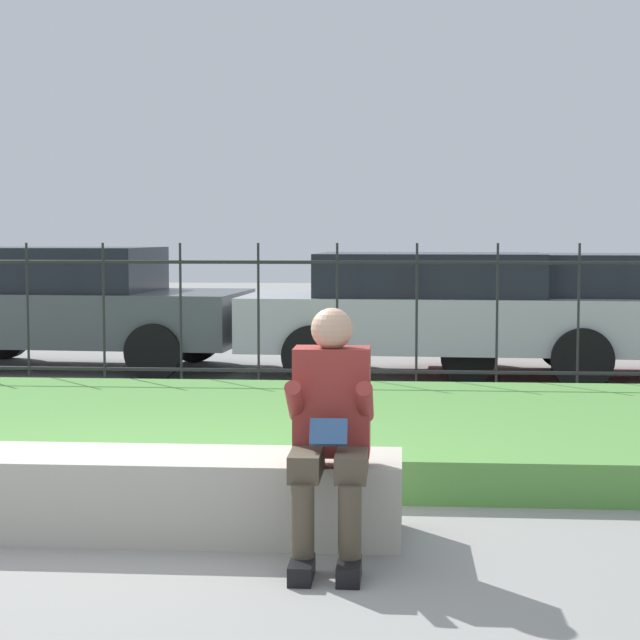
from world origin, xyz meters
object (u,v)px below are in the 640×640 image
object	(u,v)px
car_parked_right	(576,312)
stone_bench	(131,498)
person_seated_reader	(331,424)
car_parked_left	(69,305)
car_parked_center	(441,310)

from	to	relation	value
car_parked_right	stone_bench	bearing A→B (deg)	-112.49
person_seated_reader	car_parked_right	size ratio (longest dim) A/B	0.30
person_seated_reader	stone_bench	bearing A→B (deg)	163.42
car_parked_right	car_parked_left	xyz separation A→B (m)	(-5.92, 0.19, 0.04)
car_parked_center	car_parked_right	bearing A→B (deg)	9.01
stone_bench	car_parked_left	xyz separation A→B (m)	(-2.51, 6.93, 0.57)
car_parked_right	car_parked_left	bearing A→B (deg)	-177.51
person_seated_reader	car_parked_left	size ratio (longest dim) A/B	0.29
car_parked_center	person_seated_reader	bearing A→B (deg)	-94.14
car_parked_center	car_parked_left	bearing A→B (deg)	177.72
car_parked_left	stone_bench	bearing A→B (deg)	-66.30
stone_bench	car_parked_right	size ratio (longest dim) A/B	0.71
person_seated_reader	car_parked_center	xyz separation A→B (m)	(0.80, 6.88, 0.08)
stone_bench	car_parked_left	size ratio (longest dim) A/B	0.69
person_seated_reader	car_parked_center	distance (m)	6.93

